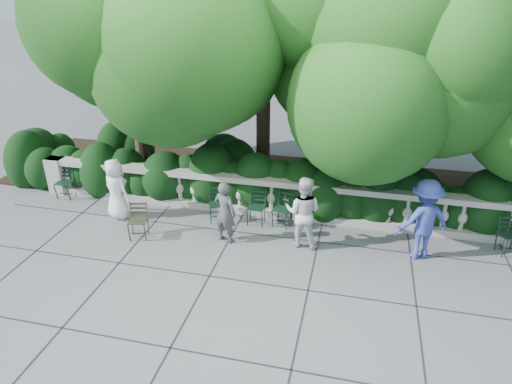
% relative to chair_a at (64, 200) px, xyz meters
% --- Properties ---
extents(ground, '(90.00, 90.00, 0.00)m').
position_rel_chair_a_xyz_m(ground, '(5.38, -1.34, 0.00)').
color(ground, '#585960').
rests_on(ground, ground).
extents(balustrade, '(12.00, 0.44, 1.00)m').
position_rel_chair_a_xyz_m(balustrade, '(5.38, 0.46, 0.49)').
color(balustrade, '#9E998E').
rests_on(balustrade, ground).
extents(shrub_hedge, '(15.00, 2.60, 1.70)m').
position_rel_chair_a_xyz_m(shrub_hedge, '(5.38, 1.66, 0.00)').
color(shrub_hedge, black).
rests_on(shrub_hedge, ground).
extents(tree_canopy, '(15.04, 6.52, 6.78)m').
position_rel_chair_a_xyz_m(tree_canopy, '(6.07, 1.85, 3.96)').
color(tree_canopy, '#3F3023').
rests_on(tree_canopy, ground).
extents(chair_a, '(0.47, 0.51, 0.84)m').
position_rel_chair_a_xyz_m(chair_a, '(0.00, 0.00, 0.00)').
color(chair_a, black).
rests_on(chair_a, ground).
extents(chair_b, '(0.45, 0.49, 0.84)m').
position_rel_chair_a_xyz_m(chair_b, '(5.32, -0.20, 0.00)').
color(chair_b, black).
rests_on(chair_b, ground).
extents(chair_c, '(0.48, 0.52, 0.84)m').
position_rel_chair_a_xyz_m(chair_c, '(6.34, -0.05, 0.00)').
color(chair_c, black).
rests_on(chair_c, ground).
extents(chair_d, '(0.58, 0.60, 0.84)m').
position_rel_chair_a_xyz_m(chair_d, '(4.42, -0.24, 0.00)').
color(chair_d, black).
rests_on(chair_d, ground).
extents(chair_e, '(0.55, 0.58, 0.84)m').
position_rel_chair_a_xyz_m(chair_e, '(5.92, -0.15, 0.00)').
color(chair_e, black).
rests_on(chair_e, ground).
extents(chair_f, '(0.56, 0.59, 0.84)m').
position_rel_chair_a_xyz_m(chair_f, '(10.96, -0.21, 0.00)').
color(chair_f, black).
rests_on(chair_f, ground).
extents(chair_weathered, '(0.54, 0.57, 0.84)m').
position_rel_chair_a_xyz_m(chair_weathered, '(2.89, -1.44, 0.00)').
color(chair_weathered, black).
rests_on(chair_weathered, ground).
extents(person_businessman, '(0.88, 0.74, 1.54)m').
position_rel_chair_a_xyz_m(person_businessman, '(1.93, -0.51, 0.77)').
color(person_businessman, white).
rests_on(person_businessman, ground).
extents(person_woman_grey, '(0.61, 0.49, 1.47)m').
position_rel_chair_a_xyz_m(person_woman_grey, '(4.82, -0.97, 0.73)').
color(person_woman_grey, '#44454A').
rests_on(person_woman_grey, ground).
extents(person_casual_man, '(0.84, 0.68, 1.64)m').
position_rel_chair_a_xyz_m(person_casual_man, '(6.53, -0.72, 0.82)').
color(person_casual_man, silver).
rests_on(person_casual_man, ground).
extents(person_older_blue, '(1.33, 1.08, 1.79)m').
position_rel_chair_a_xyz_m(person_older_blue, '(9.02, -0.62, 0.90)').
color(person_older_blue, '#324098').
rests_on(person_older_blue, ground).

